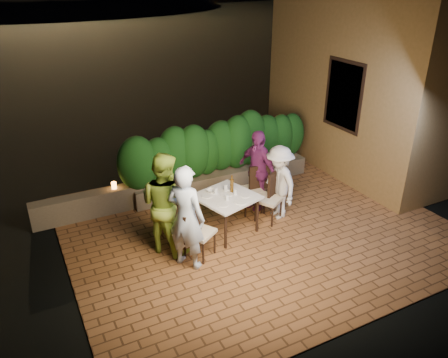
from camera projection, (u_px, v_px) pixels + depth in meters
ground at (269, 238)px, 8.12m from camera, size 400.00×400.00×0.00m
terrace_floor at (255, 228)px, 8.55m from camera, size 7.00×6.00×0.15m
building_wall at (359, 65)px, 10.12m from camera, size 1.60×5.00×5.00m
window_pane at (345, 95)px, 9.62m from camera, size 0.08×1.00×1.40m
window_frame at (344, 95)px, 9.61m from camera, size 0.06×1.15×1.55m
planter at (222, 178)px, 9.96m from camera, size 4.20×0.55×0.40m
hedge at (222, 148)px, 9.64m from camera, size 4.00×0.70×1.10m
parapet at (89, 205)px, 8.71m from camera, size 2.20×0.30×0.50m
hill at (42, 41)px, 58.90m from camera, size 52.00×40.00×22.00m
dining_table at (226, 214)px, 8.15m from camera, size 1.22×1.22×0.75m
plate_nw at (223, 205)px, 7.68m from camera, size 0.20×0.20×0.01m
plate_sw at (207, 196)px, 7.98m from camera, size 0.20×0.20×0.01m
plate_ne at (245, 195)px, 8.00m from camera, size 0.20×0.20×0.01m
plate_se at (229, 188)px, 8.28m from camera, size 0.20×0.20×0.01m
plate_centre at (227, 194)px, 8.04m from camera, size 0.22×0.22×0.01m
plate_front at (241, 202)px, 7.78m from camera, size 0.24×0.24×0.01m
glass_nw at (227, 198)px, 7.82m from camera, size 0.06×0.06×0.11m
glass_sw at (216, 191)px, 8.05m from camera, size 0.07×0.07×0.12m
glass_ne at (235, 192)px, 8.02m from camera, size 0.06×0.06×0.11m
glass_se at (226, 188)px, 8.16m from camera, size 0.07×0.07×0.12m
beer_bottle at (232, 184)px, 8.06m from camera, size 0.07×0.07×0.34m
bowl at (212, 191)px, 8.13m from camera, size 0.23×0.23×0.04m
chair_left_front at (200, 231)px, 7.39m from camera, size 0.62×0.62×0.97m
chair_left_back at (183, 220)px, 7.71m from camera, size 0.50×0.50×0.99m
chair_right_front at (269, 198)px, 8.47m from camera, size 0.62×0.62×0.97m
chair_right_back at (250, 190)px, 8.80m from camera, size 0.48×0.48×0.98m
diner_blue at (186, 218)px, 6.99m from camera, size 0.74×0.79×1.81m
diner_green at (165, 203)px, 7.39m from camera, size 1.07×1.13×1.83m
diner_white at (279, 183)px, 8.50m from camera, size 0.59×0.99×1.50m
diner_purple at (257, 170)px, 8.83m from camera, size 0.64×1.05×1.68m
parapet_lamp at (114, 185)px, 8.79m from camera, size 0.10×0.10×0.14m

